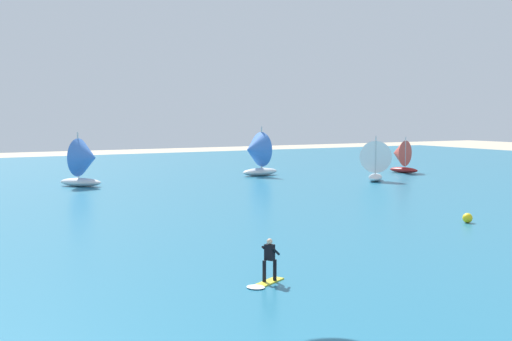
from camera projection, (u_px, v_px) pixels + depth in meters
The scene contains 7 objects.
ocean at pixel (80, 190), 53.21m from camera, with size 160.00×90.00×0.10m, color #236B89.
kitesurfer at pixel (267, 268), 23.53m from camera, with size 1.99×1.42×1.67m.
sailboat_center_horizon at pixel (255, 153), 64.63m from camera, with size 4.42×3.80×5.06m.
sailboat_mid_left at pixel (86, 162), 55.08m from camera, with size 4.17×4.20×4.74m.
sailboat_outermost at pixel (376, 160), 60.38m from camera, with size 3.76×3.81×4.29m.
sailboat_near_shore at pixel (400, 156), 68.54m from camera, with size 3.10×3.51×3.94m.
marker_buoy at pixel (468, 218), 36.76m from camera, with size 0.58×0.58×0.58m, color yellow.
Camera 1 is at (-12.35, -2.81, 6.39)m, focal length 44.37 mm.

